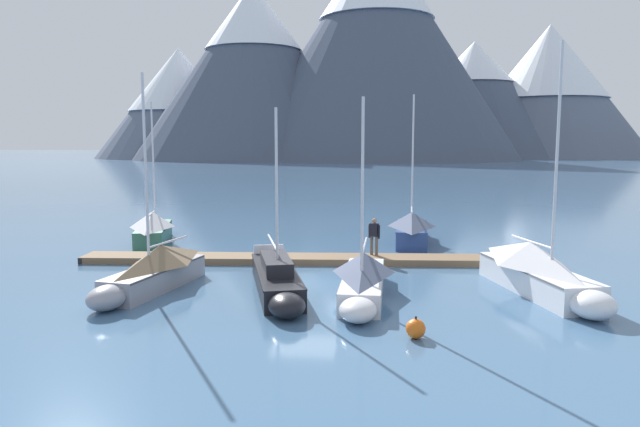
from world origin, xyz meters
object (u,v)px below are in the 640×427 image
object	(u,v)px
sailboat_mid_dock_port	(277,279)
sailboat_far_berth	(411,227)
person_on_dock	(374,234)
sailboat_mid_dock_starboard	(363,277)
sailboat_outer_slip	(539,270)
sailboat_second_berth	(153,270)
sailboat_nearest_berth	(154,227)
mooring_buoy_channel_marker	(416,329)

from	to	relation	value
sailboat_mid_dock_port	sailboat_far_berth	distance (m)	12.63
sailboat_mid_dock_port	person_on_dock	xyz separation A→B (m)	(3.43, 6.06, 0.74)
sailboat_mid_dock_starboard	sailboat_outer_slip	xyz separation A→B (m)	(6.29, 1.09, 0.15)
sailboat_mid_dock_port	sailboat_outer_slip	size ratio (longest dim) A/B	0.85
sailboat_second_berth	sailboat_far_berth	size ratio (longest dim) A/B	0.98
sailboat_outer_slip	sailboat_second_berth	bearing A→B (deg)	-175.87
sailboat_mid_dock_port	sailboat_mid_dock_starboard	distance (m)	3.10
sailboat_nearest_berth	person_on_dock	world-z (taller)	sailboat_nearest_berth
sailboat_nearest_berth	sailboat_far_berth	size ratio (longest dim) A/B	0.95
person_on_dock	sailboat_outer_slip	bearing A→B (deg)	-40.54
sailboat_second_berth	sailboat_outer_slip	bearing A→B (deg)	4.13
sailboat_mid_dock_port	person_on_dock	world-z (taller)	sailboat_mid_dock_port
sailboat_far_berth	person_on_dock	bearing A→B (deg)	-110.21
sailboat_nearest_berth	sailboat_far_berth	distance (m)	14.05
sailboat_mid_dock_starboard	sailboat_outer_slip	distance (m)	6.39
person_on_dock	sailboat_far_berth	bearing A→B (deg)	69.79
sailboat_second_berth	sailboat_mid_dock_starboard	distance (m)	7.73
mooring_buoy_channel_marker	sailboat_far_berth	bearing A→B (deg)	87.44
sailboat_outer_slip	person_on_dock	bearing A→B (deg)	139.46
sailboat_second_berth	sailboat_mid_dock_port	distance (m)	4.64
sailboat_nearest_berth	sailboat_mid_dock_starboard	world-z (taller)	sailboat_nearest_berth
sailboat_second_berth	sailboat_mid_dock_starboard	bearing A→B (deg)	-0.59
sailboat_nearest_berth	sailboat_outer_slip	distance (m)	20.11
sailboat_nearest_berth	sailboat_mid_dock_starboard	xyz separation A→B (m)	(11.67, -10.13, -0.12)
sailboat_far_berth	sailboat_second_berth	bearing A→B (deg)	-131.17
sailboat_second_berth	person_on_dock	size ratio (longest dim) A/B	4.65
sailboat_second_berth	mooring_buoy_channel_marker	bearing A→B (deg)	-25.05
person_on_dock	sailboat_second_berth	bearing A→B (deg)	-142.82
sailboat_second_berth	person_on_dock	distance (m)	10.12
sailboat_mid_dock_port	mooring_buoy_channel_marker	bearing A→B (deg)	-43.22
sailboat_nearest_berth	sailboat_mid_dock_port	bearing A→B (deg)	-49.37
sailboat_mid_dock_port	sailboat_mid_dock_starboard	bearing A→B (deg)	-2.43
sailboat_nearest_berth	person_on_dock	xyz separation A→B (m)	(12.00, -3.94, 0.43)
sailboat_nearest_berth	mooring_buoy_channel_marker	distance (m)	19.60
sailboat_nearest_berth	sailboat_outer_slip	size ratio (longest dim) A/B	0.86
sailboat_second_berth	mooring_buoy_channel_marker	xyz separation A→B (m)	(9.32, -4.36, -0.49)
sailboat_outer_slip	person_on_dock	xyz separation A→B (m)	(-5.96, 5.10, 0.40)
sailboat_outer_slip	mooring_buoy_channel_marker	xyz separation A→B (m)	(-4.69, -5.37, -0.58)
sailboat_nearest_berth	sailboat_second_berth	bearing A→B (deg)	-68.55
sailboat_mid_dock_starboard	sailboat_outer_slip	bearing A→B (deg)	9.84
sailboat_mid_dock_port	sailboat_mid_dock_starboard	world-z (taller)	sailboat_mid_dock_starboard
sailboat_far_berth	person_on_dock	xyz separation A→B (m)	(-1.97, -5.36, 0.44)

